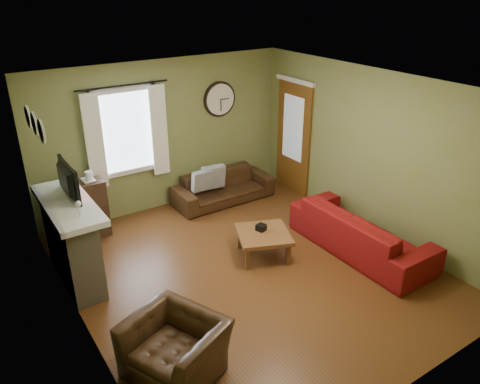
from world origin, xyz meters
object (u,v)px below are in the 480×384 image
armchair (175,347)px  coffee_table (263,244)px  sofa_brown (223,187)px  sofa_red (361,231)px  bookshelf (81,211)px

armchair → coffee_table: bearing=98.5°
sofa_brown → armchair: armchair is taller
sofa_red → coffee_table: size_ratio=3.07×
sofa_red → coffee_table: (-1.31, 0.69, -0.14)m
bookshelf → coffee_table: 2.89m
armchair → coffee_table: (2.09, 1.30, -0.11)m
bookshelf → coffee_table: bookshelf is taller
armchair → sofa_brown: bearing=117.9°
armchair → coffee_table: size_ratio=1.29×
sofa_red → coffee_table: sofa_red is taller
sofa_brown → coffee_table: (-0.51, -1.95, -0.07)m
bookshelf → sofa_brown: (2.57, -0.06, -0.20)m
sofa_red → armchair: size_ratio=2.38×
coffee_table → bookshelf: bearing=135.6°
sofa_brown → coffee_table: sofa_brown is taller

